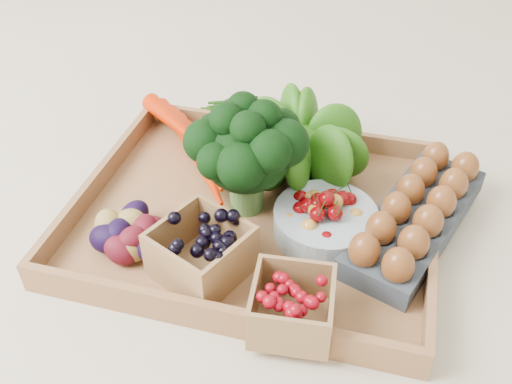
% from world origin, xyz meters
% --- Properties ---
extents(ground, '(4.00, 4.00, 0.00)m').
position_xyz_m(ground, '(0.00, 0.00, 0.00)').
color(ground, beige).
rests_on(ground, ground).
extents(tray, '(0.55, 0.45, 0.01)m').
position_xyz_m(tray, '(0.00, 0.00, 0.01)').
color(tray, '#94663E').
rests_on(tray, ground).
extents(carrots, '(0.24, 0.17, 0.06)m').
position_xyz_m(carrots, '(-0.14, 0.12, 0.04)').
color(carrots, red).
rests_on(carrots, tray).
extents(lettuce, '(0.15, 0.15, 0.15)m').
position_xyz_m(lettuce, '(0.04, 0.13, 0.09)').
color(lettuce, '#13540D').
rests_on(lettuce, tray).
extents(broccoli, '(0.18, 0.18, 0.14)m').
position_xyz_m(broccoli, '(-0.02, 0.01, 0.08)').
color(broccoli, black).
rests_on(broccoli, tray).
extents(cherry_bowl, '(0.16, 0.16, 0.04)m').
position_xyz_m(cherry_bowl, '(0.11, -0.01, 0.04)').
color(cherry_bowl, '#8C9EA5').
rests_on(cherry_bowl, tray).
extents(egg_carton, '(0.21, 0.33, 0.04)m').
position_xyz_m(egg_carton, '(0.24, 0.03, 0.03)').
color(egg_carton, '#333941').
rests_on(egg_carton, tray).
extents(potatoes, '(0.12, 0.12, 0.07)m').
position_xyz_m(potatoes, '(-0.16, -0.12, 0.05)').
color(potatoes, '#460B14').
rests_on(potatoes, tray).
extents(punnet_blackberry, '(0.15, 0.15, 0.08)m').
position_xyz_m(punnet_blackberry, '(-0.04, -0.14, 0.05)').
color(punnet_blackberry, black).
rests_on(punnet_blackberry, tray).
extents(punnet_raspberry, '(0.11, 0.11, 0.07)m').
position_xyz_m(punnet_raspberry, '(0.10, -0.19, 0.05)').
color(punnet_raspberry, maroon).
rests_on(punnet_raspberry, tray).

